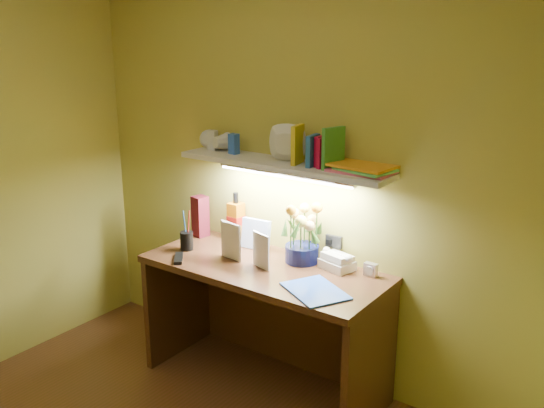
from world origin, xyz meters
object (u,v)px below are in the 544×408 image
at_px(whisky_bottle, 236,217).
at_px(desk_clock, 371,270).
at_px(desk, 264,326).
at_px(flower_bouquet, 302,233).
at_px(telephone, 337,260).

bearing_deg(whisky_bottle, desk_clock, -1.68).
xyz_separation_m(desk, flower_bouquet, (0.13, 0.18, 0.54)).
bearing_deg(desk, telephone, 29.77).
bearing_deg(flower_bouquet, whisky_bottle, 172.98).
height_order(desk, flower_bouquet, flower_bouquet).
relative_size(desk, desk_clock, 19.36).
distance_m(telephone, whisky_bottle, 0.76).
xyz_separation_m(flower_bouquet, whisky_bottle, (-0.53, 0.07, -0.02)).
xyz_separation_m(telephone, whisky_bottle, (-0.75, 0.05, 0.10)).
bearing_deg(whisky_bottle, desk, -32.07).
bearing_deg(flower_bouquet, desk, -126.30).
bearing_deg(desk_clock, whisky_bottle, 179.11).
bearing_deg(flower_bouquet, desk_clock, 5.21).
xyz_separation_m(desk, desk_clock, (0.55, 0.22, 0.41)).
xyz_separation_m(flower_bouquet, telephone, (0.22, 0.02, -0.12)).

